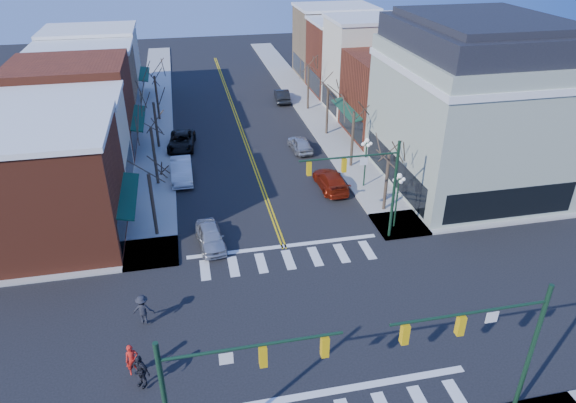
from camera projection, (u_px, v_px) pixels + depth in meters
ground at (312, 324)px, 28.06m from camera, size 160.00×160.00×0.00m
sidewalk_left at (154, 179)px, 43.56m from camera, size 3.50×70.00×0.15m
sidewalk_right at (351, 161)px, 46.73m from camera, size 3.50×70.00×0.15m
bldg_left_brick_a at (38, 190)px, 33.37m from camera, size 10.00×8.50×8.00m
bldg_left_stucco_a at (60, 148)px, 40.13m from camera, size 10.00×7.00×7.50m
bldg_left_brick_b at (74, 109)px, 46.74m from camera, size 10.00×9.00×8.50m
bldg_left_tan at (86, 87)px, 53.97m from camera, size 10.00×7.50×7.80m
bldg_left_stucco_b at (95, 67)px, 60.51m from camera, size 10.00×8.00×8.20m
bldg_right_brick_a at (400, 96)px, 50.98m from camera, size 10.00×8.50×8.00m
bldg_right_stucco at (374, 67)px, 57.13m from camera, size 10.00×7.00×10.00m
bldg_right_brick_b at (352, 58)px, 63.92m from camera, size 10.00×8.00×8.50m
bldg_right_tan at (334, 42)px, 70.64m from camera, size 10.00×8.00×9.00m
victorian_corner at (472, 105)px, 40.24m from camera, size 12.25×14.25×13.30m
traffic_mast_near_left at (217, 387)px, 18.44m from camera, size 6.60×0.28×7.20m
traffic_mast_near_right at (495, 341)px, 20.45m from camera, size 6.60×0.28×7.20m
traffic_mast_far_right at (369, 179)px, 33.12m from camera, size 6.60×0.28×7.20m
lamppost_corner at (398, 191)px, 35.39m from camera, size 0.36×0.36×4.33m
lamppost_midblock at (366, 154)px, 40.95m from camera, size 0.36×0.36×4.33m
tree_left_a at (153, 206)px, 34.80m from camera, size 0.24×0.24×4.76m
tree_left_b at (155, 157)px, 41.58m from camera, size 0.24×0.24×5.04m
tree_left_c at (156, 126)px, 48.55m from camera, size 0.24×0.24×4.55m
tree_left_d at (157, 98)px, 55.32m from camera, size 0.24×0.24×4.90m
tree_right_a at (386, 183)px, 37.88m from camera, size 0.24×0.24×4.62m
tree_right_b at (352, 140)px, 44.59m from camera, size 0.24×0.24×5.18m
tree_right_c at (327, 112)px, 51.53m from camera, size 0.24×0.24×4.83m
tree_right_d at (308, 89)px, 58.35m from camera, size 0.24×0.24×4.97m
car_left_near at (210, 237)px, 34.49m from camera, size 2.07×4.26×1.40m
car_left_mid at (182, 170)px, 43.30m from camera, size 1.73×4.95×1.63m
car_left_far at (182, 141)px, 49.23m from camera, size 2.97×5.44×1.44m
car_right_near at (331, 180)px, 41.85m from camera, size 2.13×5.00×1.44m
car_right_mid at (300, 144)px, 48.72m from camera, size 1.91×4.17×1.39m
car_right_far at (282, 95)px, 61.89m from camera, size 1.95×4.62×1.48m
pedestrian_red_a at (132, 360)px, 24.46m from camera, size 0.71×0.55×1.72m
pedestrian_dark_a at (140, 371)px, 23.78m from camera, size 1.12×1.04×1.85m
pedestrian_dark_b at (143, 309)px, 27.57m from camera, size 1.24×0.83×1.78m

